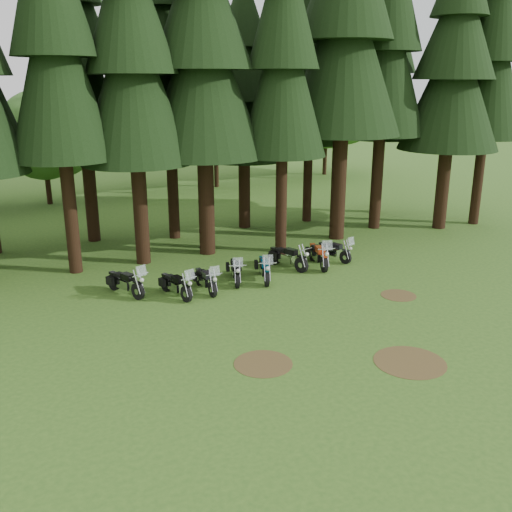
% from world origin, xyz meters
% --- Properties ---
extents(ground, '(120.00, 120.00, 0.00)m').
position_xyz_m(ground, '(0.00, 0.00, 0.00)').
color(ground, '#335A1D').
rests_on(ground, ground).
extents(pine_front_3, '(4.32, 4.32, 17.57)m').
position_xyz_m(pine_front_3, '(-6.29, 9.51, 10.52)').
color(pine_front_3, black).
rests_on(pine_front_3, ground).
extents(pine_front_4, '(4.95, 4.95, 16.33)m').
position_xyz_m(pine_front_4, '(-3.21, 9.40, 9.78)').
color(pine_front_4, black).
rests_on(pine_front_4, ground).
extents(pine_front_5, '(5.81, 5.81, 16.72)m').
position_xyz_m(pine_front_5, '(0.07, 9.44, 10.01)').
color(pine_front_5, black).
rests_on(pine_front_5, ground).
extents(pine_front_6, '(4.15, 4.15, 16.75)m').
position_xyz_m(pine_front_6, '(3.43, 8.02, 10.03)').
color(pine_front_6, black).
rests_on(pine_front_6, ground).
extents(pine_front_7, '(5.98, 5.98, 19.41)m').
position_xyz_m(pine_front_7, '(7.37, 8.76, 11.62)').
color(pine_front_7, black).
rests_on(pine_front_7, ground).
extents(pine_front_8, '(4.79, 4.79, 18.63)m').
position_xyz_m(pine_front_8, '(10.62, 9.61, 11.15)').
color(pine_front_8, black).
rests_on(pine_front_8, ground).
extents(pine_front_9, '(5.44, 5.44, 15.89)m').
position_xyz_m(pine_front_9, '(13.94, 7.83, 9.51)').
color(pine_front_9, black).
rests_on(pine_front_9, ground).
extents(pine_front_10, '(4.25, 4.25, 17.69)m').
position_xyz_m(pine_front_10, '(16.52, 7.63, 10.59)').
color(pine_front_10, black).
rests_on(pine_front_10, ground).
extents(pine_back_2, '(4.85, 4.85, 16.30)m').
position_xyz_m(pine_back_2, '(-4.38, 14.40, 9.76)').
color(pine_back_2, black).
rests_on(pine_back_2, ground).
extents(pine_back_3, '(4.35, 4.35, 16.20)m').
position_xyz_m(pine_back_3, '(-0.37, 12.94, 9.70)').
color(pine_back_3, black).
rests_on(pine_back_3, ground).
extents(pine_back_4, '(4.94, 4.94, 13.78)m').
position_xyz_m(pine_back_4, '(4.04, 13.25, 8.25)').
color(pine_back_4, black).
rests_on(pine_back_4, ground).
extents(pine_back_5, '(3.94, 3.94, 16.33)m').
position_xyz_m(pine_back_5, '(8.07, 12.86, 9.78)').
color(pine_back_5, black).
rests_on(pine_back_5, ground).
extents(pine_back_6, '(4.59, 4.59, 16.58)m').
position_xyz_m(pine_back_6, '(13.36, 12.79, 9.93)').
color(pine_back_6, black).
rests_on(pine_back_6, ground).
extents(decid_3, '(6.12, 5.95, 7.65)m').
position_xyz_m(decid_3, '(-4.71, 25.13, 4.51)').
color(decid_3, black).
rests_on(decid_3, ground).
extents(decid_4, '(5.93, 5.76, 7.41)m').
position_xyz_m(decid_4, '(1.58, 26.32, 4.37)').
color(decid_4, black).
rests_on(decid_4, ground).
extents(decid_5, '(8.45, 8.21, 10.56)m').
position_xyz_m(decid_5, '(8.29, 25.71, 6.23)').
color(decid_5, black).
rests_on(decid_5, ground).
extents(decid_6, '(7.06, 6.86, 8.82)m').
position_xyz_m(decid_6, '(14.85, 27.01, 5.20)').
color(decid_6, black).
rests_on(decid_6, ground).
extents(decid_7, '(8.44, 8.20, 10.55)m').
position_xyz_m(decid_7, '(19.46, 26.83, 6.22)').
color(decid_7, black).
rests_on(decid_7, ground).
extents(dirt_patch_0, '(1.80, 1.80, 0.01)m').
position_xyz_m(dirt_patch_0, '(-3.00, -2.00, 0.01)').
color(dirt_patch_0, '#4C3D1E').
rests_on(dirt_patch_0, ground).
extents(dirt_patch_1, '(1.40, 1.40, 0.01)m').
position_xyz_m(dirt_patch_1, '(4.50, 0.50, 0.01)').
color(dirt_patch_1, '#4C3D1E').
rests_on(dirt_patch_1, ground).
extents(dirt_patch_2, '(2.20, 2.20, 0.01)m').
position_xyz_m(dirt_patch_2, '(1.00, -4.00, 0.01)').
color(dirt_patch_2, '#4C3D1E').
rests_on(dirt_patch_2, ground).
extents(motorcycle_0, '(1.09, 2.27, 1.46)m').
position_xyz_m(motorcycle_0, '(-5.09, 5.64, 0.49)').
color(motorcycle_0, black).
rests_on(motorcycle_0, ground).
extents(motorcycle_1, '(0.72, 2.20, 1.39)m').
position_xyz_m(motorcycle_1, '(-3.38, 4.53, 0.46)').
color(motorcycle_1, black).
rests_on(motorcycle_1, ground).
extents(motorcycle_2, '(0.41, 2.16, 1.36)m').
position_xyz_m(motorcycle_2, '(-2.10, 4.55, 0.46)').
color(motorcycle_2, black).
rests_on(motorcycle_2, ground).
extents(motorcycle_3, '(1.00, 2.19, 1.40)m').
position_xyz_m(motorcycle_3, '(-0.56, 4.98, 0.47)').
color(motorcycle_3, black).
rests_on(motorcycle_3, ground).
extents(motorcycle_4, '(1.11, 2.27, 1.47)m').
position_xyz_m(motorcycle_4, '(0.64, 4.61, 0.49)').
color(motorcycle_4, black).
rests_on(motorcycle_4, ground).
extents(motorcycle_5, '(0.83, 2.31, 0.96)m').
position_xyz_m(motorcycle_5, '(2.34, 5.53, 0.49)').
color(motorcycle_5, black).
rests_on(motorcycle_5, ground).
extents(motorcycle_6, '(0.97, 2.45, 1.55)m').
position_xyz_m(motorcycle_6, '(3.73, 5.09, 0.52)').
color(motorcycle_6, black).
rests_on(motorcycle_6, ground).
extents(motorcycle_7, '(0.78, 2.12, 1.34)m').
position_xyz_m(motorcycle_7, '(4.89, 5.53, 0.45)').
color(motorcycle_7, black).
rests_on(motorcycle_7, ground).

